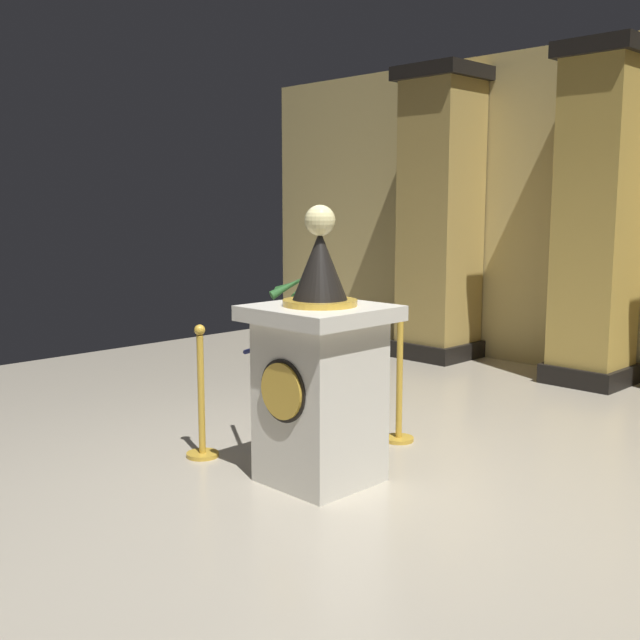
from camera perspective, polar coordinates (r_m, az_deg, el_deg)
The scene contains 9 objects.
ground_plane at distance 5.39m, azimuth 0.14°, elevation -11.54°, with size 10.48×10.48×0.00m, color #B2A893.
back_wall at distance 8.79m, azimuth 21.35°, elevation 7.61°, with size 10.48×0.16×3.59m, color tan.
pedestal_clock at distance 5.11m, azimuth -0.03°, elevation -4.16°, with size 0.82×0.82×1.86m.
stanchion_near at distance 6.08m, azimuth 5.92°, elevation -5.60°, with size 0.24×0.24×1.05m.
stanchion_far at distance 5.75m, azimuth -8.81°, elevation -6.75°, with size 0.24×0.24×1.00m.
velvet_rope at distance 5.77m, azimuth -1.24°, elevation -2.07°, with size 1.08×1.09×0.22m.
column_left at distance 9.38m, azimuth 8.95°, elevation 7.60°, with size 0.91×0.91×3.45m.
column_centre_rear at distance 8.36m, azimuth 19.98°, elevation 7.08°, with size 0.82×0.82×3.45m.
potted_palm_left at distance 8.42m, azimuth -1.08°, elevation -1.64°, with size 0.82×0.76×1.15m.
Camera 1 is at (3.58, -3.58, 1.86)m, focal length 42.97 mm.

